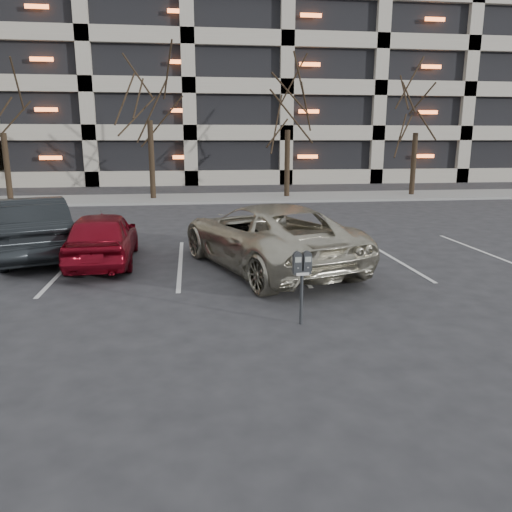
# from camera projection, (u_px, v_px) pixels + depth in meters

# --- Properties ---
(ground) EXTENTS (140.00, 140.00, 0.00)m
(ground) POSITION_uv_depth(u_px,v_px,m) (244.00, 287.00, 10.70)
(ground) COLOR #28282B
(ground) RESTS_ON ground
(sidewalk) EXTENTS (80.00, 4.00, 0.12)m
(sidewalk) POSITION_uv_depth(u_px,v_px,m) (212.00, 198.00, 26.13)
(sidewalk) COLOR gray
(sidewalk) RESTS_ON ground
(stall_lines) EXTENTS (16.90, 5.20, 0.00)m
(stall_lines) POSITION_uv_depth(u_px,v_px,m) (180.00, 263.00, 12.74)
(stall_lines) COLOR silver
(stall_lines) RESTS_ON ground
(parking_garage) EXTENTS (52.00, 20.00, 19.00)m
(parking_garage) POSITION_uv_depth(u_px,v_px,m) (340.00, 65.00, 42.75)
(parking_garage) COLOR black
(parking_garage) RESTS_ON ground
(tree_b) EXTENTS (3.90, 3.90, 8.87)m
(tree_b) POSITION_uv_depth(u_px,v_px,m) (147.00, 69.00, 24.29)
(tree_b) COLOR black
(tree_b) RESTS_ON ground
(tree_c) EXTENTS (3.47, 3.47, 7.88)m
(tree_c) POSITION_uv_depth(u_px,v_px,m) (288.00, 86.00, 25.34)
(tree_c) COLOR black
(tree_c) RESTS_ON ground
(tree_d) EXTENTS (3.33, 3.33, 7.56)m
(tree_d) POSITION_uv_depth(u_px,v_px,m) (419.00, 93.00, 26.28)
(tree_d) COLOR black
(tree_d) RESTS_ON ground
(parking_meter) EXTENTS (0.33, 0.14, 1.25)m
(parking_meter) POSITION_uv_depth(u_px,v_px,m) (302.00, 270.00, 8.33)
(parking_meter) COLOR black
(parking_meter) RESTS_ON ground
(suv_silver) EXTENTS (4.39, 6.27, 1.60)m
(suv_silver) POSITION_uv_depth(u_px,v_px,m) (267.00, 236.00, 12.13)
(suv_silver) COLOR #BCB6A0
(suv_silver) RESTS_ON ground
(car_red) EXTENTS (1.76, 4.03, 1.35)m
(car_red) POSITION_uv_depth(u_px,v_px,m) (102.00, 237.00, 12.57)
(car_red) COLOR maroon
(car_red) RESTS_ON ground
(car_dark) EXTENTS (3.26, 5.13, 1.60)m
(car_dark) POSITION_uv_depth(u_px,v_px,m) (30.00, 227.00, 13.29)
(car_dark) COLOR black
(car_dark) RESTS_ON ground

